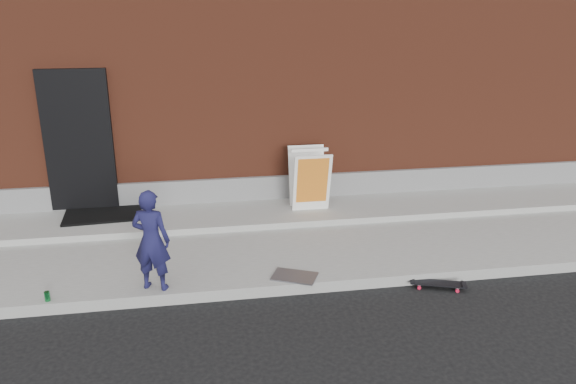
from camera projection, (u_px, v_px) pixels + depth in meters
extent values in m
plane|color=black|center=(266.00, 297.00, 6.97)|extent=(80.00, 80.00, 0.00)
cube|color=gray|center=(253.00, 243.00, 8.35)|extent=(20.00, 3.00, 0.15)
cube|color=gray|center=(247.00, 214.00, 9.15)|extent=(20.00, 1.20, 0.10)
cube|color=maroon|center=(225.00, 48.00, 12.71)|extent=(20.00, 8.00, 5.00)
cube|color=slate|center=(244.00, 189.00, 9.60)|extent=(20.00, 0.10, 0.40)
cube|color=black|center=(79.00, 141.00, 8.88)|extent=(1.05, 0.12, 2.25)
imported|color=#181740|center=(151.00, 240.00, 6.69)|extent=(0.54, 0.44, 1.27)
cylinder|color=red|center=(456.00, 285.00, 7.22)|extent=(0.05, 0.04, 0.05)
cylinder|color=red|center=(457.00, 291.00, 7.08)|extent=(0.05, 0.04, 0.05)
cylinder|color=red|center=(419.00, 282.00, 7.30)|extent=(0.05, 0.04, 0.05)
cylinder|color=red|center=(419.00, 288.00, 7.16)|extent=(0.05, 0.04, 0.05)
cube|color=#B1B2B7|center=(457.00, 286.00, 7.14)|extent=(0.09, 0.15, 0.02)
cube|color=#B1B2B7|center=(419.00, 283.00, 7.22)|extent=(0.09, 0.15, 0.02)
cube|color=black|center=(438.00, 283.00, 7.18)|extent=(0.70, 0.39, 0.01)
cube|color=white|center=(312.00, 183.00, 8.96)|extent=(0.60, 0.27, 0.98)
cube|color=white|center=(307.00, 175.00, 9.37)|extent=(0.60, 0.27, 0.98)
cube|color=yellow|center=(312.00, 186.00, 8.95)|extent=(0.50, 0.21, 0.78)
cube|color=white|center=(310.00, 150.00, 9.01)|extent=(0.60, 0.05, 0.05)
cylinder|color=#1A833A|center=(47.00, 296.00, 6.58)|extent=(0.07, 0.07, 0.12)
cube|color=black|center=(103.00, 212.00, 9.04)|extent=(1.25, 1.04, 0.03)
cube|color=#5B5C61|center=(294.00, 276.00, 7.17)|extent=(0.65, 0.56, 0.02)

